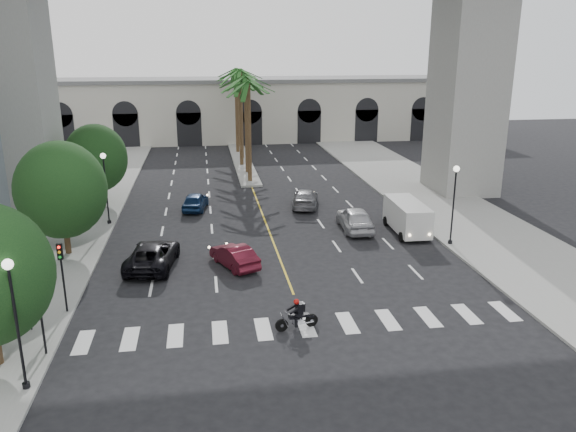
# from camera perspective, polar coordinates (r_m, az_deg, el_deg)

# --- Properties ---
(ground) EXTENTS (140.00, 140.00, 0.00)m
(ground) POSITION_cam_1_polar(r_m,az_deg,el_deg) (28.05, 1.26, -9.69)
(ground) COLOR black
(ground) RESTS_ON ground
(sidewalk_left) EXTENTS (8.00, 100.00, 0.15)m
(sidewalk_left) POSITION_cam_1_polar(r_m,az_deg,el_deg) (42.94, -22.61, -1.40)
(sidewalk_left) COLOR gray
(sidewalk_left) RESTS_ON ground
(sidewalk_right) EXTENTS (8.00, 100.00, 0.15)m
(sidewalk_right) POSITION_cam_1_polar(r_m,az_deg,el_deg) (45.93, 16.63, 0.33)
(sidewalk_right) COLOR gray
(sidewalk_right) RESTS_ON ground
(median) EXTENTS (2.00, 24.00, 0.20)m
(median) POSITION_cam_1_polar(r_m,az_deg,el_deg) (64.10, -4.66, 5.52)
(median) COLOR gray
(median) RESTS_ON ground
(pier_building) EXTENTS (71.00, 10.50, 8.50)m
(pier_building) POSITION_cam_1_polar(r_m,az_deg,el_deg) (80.28, -5.66, 10.76)
(pier_building) COLOR beige
(pier_building) RESTS_ON ground
(palm_a) EXTENTS (3.20, 3.20, 10.30)m
(palm_a) POSITION_cam_1_polar(r_m,az_deg,el_deg) (53.03, -4.07, 13.02)
(palm_a) COLOR #47331E
(palm_a) RESTS_ON ground
(palm_b) EXTENTS (3.20, 3.20, 10.60)m
(palm_b) POSITION_cam_1_polar(r_m,az_deg,el_deg) (57.00, -4.32, 13.54)
(palm_b) COLOR #47331E
(palm_b) RESTS_ON ground
(palm_c) EXTENTS (3.20, 3.20, 10.10)m
(palm_c) POSITION_cam_1_polar(r_m,az_deg,el_deg) (60.99, -4.91, 13.30)
(palm_c) COLOR #47331E
(palm_c) RESTS_ON ground
(palm_d) EXTENTS (3.20, 3.20, 10.90)m
(palm_d) POSITION_cam_1_polar(r_m,az_deg,el_deg) (64.96, -4.87, 14.15)
(palm_d) COLOR #47331E
(palm_d) RESTS_ON ground
(palm_e) EXTENTS (3.20, 3.20, 10.40)m
(palm_e) POSITION_cam_1_polar(r_m,az_deg,el_deg) (68.95, -5.32, 13.90)
(palm_e) COLOR #47331E
(palm_e) RESTS_ON ground
(palm_f) EXTENTS (3.20, 3.20, 10.70)m
(palm_f) POSITION_cam_1_polar(r_m,az_deg,el_deg) (72.94, -5.29, 14.27)
(palm_f) COLOR #47331E
(palm_f) RESTS_ON ground
(street_tree_mid) EXTENTS (5.44, 5.44, 7.21)m
(street_tree_mid) POSITION_cam_1_polar(r_m,az_deg,el_deg) (36.72, -22.04, 2.47)
(street_tree_mid) COLOR #382616
(street_tree_mid) RESTS_ON ground
(street_tree_far) EXTENTS (5.04, 5.04, 6.68)m
(street_tree_far) POSITION_cam_1_polar(r_m,az_deg,el_deg) (48.28, -18.94, 5.58)
(street_tree_far) COLOR #382616
(street_tree_far) RESTS_ON ground
(lamp_post_left_near) EXTENTS (0.40, 0.40, 5.35)m
(lamp_post_left_near) POSITION_cam_1_polar(r_m,az_deg,el_deg) (22.88, -25.97, -8.94)
(lamp_post_left_near) COLOR black
(lamp_post_left_near) RESTS_ON ground
(lamp_post_left_far) EXTENTS (0.40, 0.40, 5.35)m
(lamp_post_left_far) POSITION_cam_1_polar(r_m,az_deg,el_deg) (42.35, -18.05, 3.26)
(lamp_post_left_far) COLOR black
(lamp_post_left_far) RESTS_ON ground
(lamp_post_right) EXTENTS (0.40, 0.40, 5.35)m
(lamp_post_right) POSITION_cam_1_polar(r_m,az_deg,el_deg) (37.52, 16.50, 1.73)
(lamp_post_right) COLOR black
(lamp_post_right) RESTS_ON ground
(traffic_signal_near) EXTENTS (0.25, 0.18, 3.65)m
(traffic_signal_near) POSITION_cam_1_polar(r_m,az_deg,el_deg) (25.31, -23.96, -8.00)
(traffic_signal_near) COLOR black
(traffic_signal_near) RESTS_ON ground
(traffic_signal_far) EXTENTS (0.25, 0.18, 3.65)m
(traffic_signal_far) POSITION_cam_1_polar(r_m,az_deg,el_deg) (28.89, -22.01, -4.74)
(traffic_signal_far) COLOR black
(traffic_signal_far) RESTS_ON ground
(motorcycle_rider) EXTENTS (2.07, 0.63, 1.51)m
(motorcycle_rider) POSITION_cam_1_polar(r_m,az_deg,el_deg) (26.19, 1.03, -10.04)
(motorcycle_rider) COLOR black
(motorcycle_rider) RESTS_ON ground
(car_a) EXTENTS (2.19, 5.03, 1.69)m
(car_a) POSITION_cam_1_polar(r_m,az_deg,el_deg) (40.13, 6.82, -0.26)
(car_a) COLOR #B2B2B7
(car_a) RESTS_ON ground
(car_b) EXTENTS (2.94, 4.28, 1.34)m
(car_b) POSITION_cam_1_polar(r_m,az_deg,el_deg) (33.44, -5.48, -4.04)
(car_b) COLOR #55111E
(car_b) RESTS_ON ground
(car_c) EXTENTS (3.28, 5.77, 1.52)m
(car_c) POSITION_cam_1_polar(r_m,az_deg,el_deg) (34.14, -13.60, -3.85)
(car_c) COLOR black
(car_c) RESTS_ON ground
(car_d) EXTENTS (3.06, 5.21, 1.42)m
(car_d) POSITION_cam_1_polar(r_m,az_deg,el_deg) (45.81, 1.75, 1.82)
(car_d) COLOR slate
(car_d) RESTS_ON ground
(car_e) EXTENTS (2.37, 4.35, 1.40)m
(car_e) POSITION_cam_1_polar(r_m,az_deg,el_deg) (45.53, -9.41, 1.49)
(car_e) COLOR #11284F
(car_e) RESTS_ON ground
(cargo_van) EXTENTS (2.23, 5.26, 2.22)m
(cargo_van) POSITION_cam_1_polar(r_m,az_deg,el_deg) (39.94, 12.02, -0.01)
(cargo_van) COLOR silver
(cargo_van) RESTS_ON ground
(pedestrian_a) EXTENTS (0.68, 0.56, 1.60)m
(pedestrian_a) POSITION_cam_1_polar(r_m,az_deg,el_deg) (28.33, -25.07, -8.97)
(pedestrian_a) COLOR black
(pedestrian_a) RESTS_ON sidewalk_left
(pedestrian_b) EXTENTS (0.93, 0.73, 1.90)m
(pedestrian_b) POSITION_cam_1_polar(r_m,az_deg,el_deg) (31.23, -25.80, -6.40)
(pedestrian_b) COLOR black
(pedestrian_b) RESTS_ON sidewalk_left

